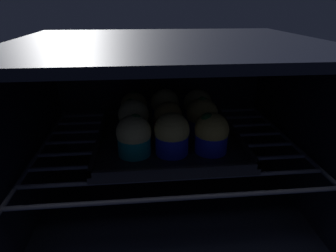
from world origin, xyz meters
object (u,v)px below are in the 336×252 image
muffin_row0_col1 (171,134)px  muffin_row1_col1 (167,121)px  muffin_row0_col2 (211,133)px  muffin_row1_col2 (202,118)px  muffin_row2_col0 (134,109)px  baking_tray (168,138)px  muffin_row2_col1 (164,107)px  muffin_row2_col2 (197,107)px  muffin_row0_col0 (134,136)px  muffin_row1_col0 (134,119)px

muffin_row0_col1 → muffin_row1_col1: size_ratio=1.06×
muffin_row0_col2 → muffin_row1_col2: (-0.24, 7.60, 0.23)cm
muffin_row2_col0 → muffin_row1_col1: bearing=-47.3°
baking_tray → muffin_row0_col1: 8.74cm
muffin_row2_col1 → muffin_row2_col2: bearing=-0.9°
muffin_row1_col1 → baking_tray: bearing=8.8°
baking_tray → muffin_row0_col2: 11.51cm
muffin_row1_col2 → muffin_row2_col2: (0.44, 7.30, -0.21)cm
muffin_row2_col0 → muffin_row2_col2: size_ratio=0.99×
muffin_row0_col1 → muffin_row2_col2: (7.90, 14.92, -0.14)cm
baking_tray → muffin_row1_col1: (-0.27, -0.04, 4.16)cm
muffin_row0_col0 → muffin_row1_col1: (6.84, 7.13, -0.09)cm
muffin_row0_col1 → muffin_row0_col0: bearing=177.1°
muffin_row1_col0 → muffin_row2_col2: size_ratio=1.05×
muffin_row0_col1 → muffin_row0_col2: bearing=0.1°
muffin_row1_col0 → muffin_row2_col1: 10.14cm
muffin_row2_col1 → muffin_row2_col2: 7.95cm
muffin_row2_col1 → muffin_row2_col2: (7.94, -0.13, -0.20)cm
baking_tray → muffin_row2_col2: muffin_row2_col2 is taller
muffin_row1_col0 → muffin_row2_col1: size_ratio=1.02×
muffin_row1_col0 → muffin_row1_col2: bearing=-0.8°
muffin_row1_col2 → muffin_row2_col1: bearing=135.3°
muffin_row1_col1 → muffin_row1_col0: bearing=177.3°
muffin_row1_col1 → muffin_row2_col1: 7.57cm
muffin_row1_col2 → muffin_row2_col0: (-14.62, 7.45, -0.34)cm
muffin_row0_col1 → muffin_row2_col2: bearing=62.1°
muffin_row2_col1 → muffin_row0_col0: bearing=-115.4°
muffin_row0_col0 → muffin_row1_col0: bearing=91.0°
muffin_row1_col2 → muffin_row0_col0: bearing=-153.3°
muffin_row1_col1 → muffin_row2_col0: (-7.00, 7.58, 0.01)cm
muffin_row2_col0 → muffin_row2_col2: bearing=-0.6°
baking_tray → muffin_row1_col1: size_ratio=3.86×
muffin_row0_col0 → muffin_row1_col0: (-0.13, 7.46, 0.32)cm
muffin_row0_col2 → muffin_row1_col0: (-14.85, 7.79, 0.30)cm
muffin_row2_col1 → muffin_row0_col1: bearing=-89.8°
baking_tray → muffin_row2_col0: size_ratio=3.73×
muffin_row0_col1 → muffin_row1_col0: 10.59cm
muffin_row0_col0 → muffin_row2_col1: size_ratio=0.96×
muffin_row1_col0 → muffin_row1_col1: bearing=-2.7°
muffin_row0_col1 → muffin_row0_col2: size_ratio=1.02×
muffin_row0_col1 → muffin_row1_col2: size_ratio=0.95×
muffin_row1_col0 → muffin_row2_col2: muffin_row1_col0 is taller
muffin_row1_col1 → muffin_row0_col1: bearing=-88.7°
muffin_row2_col2 → muffin_row0_col1: bearing=-117.9°
baking_tray → muffin_row0_col1: (-0.10, -7.53, 4.44)cm
muffin_row0_col1 → muffin_row2_col2: size_ratio=1.01×
baking_tray → muffin_row0_col1: bearing=-90.8°
muffin_row0_col1 → muffin_row2_col2: muffin_row0_col1 is taller
muffin_row0_col1 → muffin_row1_col2: (7.46, 7.62, 0.07)cm
muffin_row2_col0 → muffin_row2_col2: 15.07cm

